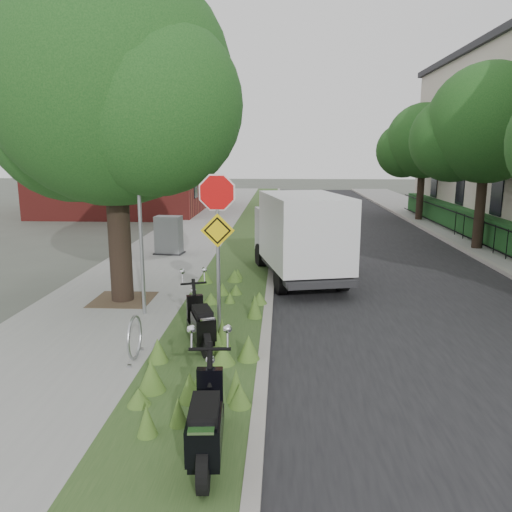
{
  "coord_description": "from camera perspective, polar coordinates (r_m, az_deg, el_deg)",
  "views": [
    {
      "loc": [
        -0.22,
        -8.51,
        3.6
      ],
      "look_at": [
        -0.78,
        2.45,
        1.3
      ],
      "focal_mm": 35.0,
      "sensor_mm": 36.0,
      "label": 1
    }
  ],
  "objects": [
    {
      "name": "kerb_near",
      "position": [
        18.85,
        2.04,
        1.01
      ],
      "size": [
        0.2,
        60.0,
        0.13
      ],
      "primitive_type": "cube",
      "color": "#9E9991",
      "rests_on": "ground"
    },
    {
      "name": "bike_hoop",
      "position": [
        8.86,
        -13.71,
        -9.03
      ],
      "size": [
        0.06,
        0.78,
        0.77
      ],
      "color": "#A5A8AD",
      "rests_on": "ground"
    },
    {
      "name": "far_tree_c",
      "position": [
        27.51,
        18.46,
        11.97
      ],
      "size": [
        4.37,
        3.89,
        5.93
      ],
      "color": "black",
      "rests_on": "ground"
    },
    {
      "name": "scooter_near",
      "position": [
        9.07,
        -6.27,
        -8.17
      ],
      "size": [
        0.73,
        1.62,
        0.8
      ],
      "color": "black",
      "rests_on": "ground"
    },
    {
      "name": "utility_cabinet",
      "position": [
        17.53,
        -9.94,
        2.29
      ],
      "size": [
        1.05,
        0.76,
        1.31
      ],
      "color": "#262628",
      "rests_on": "ground"
    },
    {
      "name": "footpath_far",
      "position": [
        20.64,
        26.97,
        0.65
      ],
      "size": [
        3.2,
        60.0,
        0.12
      ],
      "primitive_type": "cube",
      "color": "gray",
      "rests_on": "ground"
    },
    {
      "name": "sidewalk_near",
      "position": [
        19.28,
        -9.18,
        1.09
      ],
      "size": [
        3.5,
        60.0,
        0.12
      ],
      "primitive_type": "cube",
      "color": "gray",
      "rests_on": "ground"
    },
    {
      "name": "street_tree_main",
      "position": [
        12.07,
        -16.47,
        17.09
      ],
      "size": [
        6.21,
        5.54,
        7.66
      ],
      "color": "black",
      "rests_on": "ground"
    },
    {
      "name": "scooter_far",
      "position": [
        5.92,
        -5.71,
        -19.44
      ],
      "size": [
        0.44,
        1.78,
        0.85
      ],
      "color": "black",
      "rests_on": "ground"
    },
    {
      "name": "box_truck",
      "position": [
        14.03,
        5.06,
        2.67
      ],
      "size": [
        2.77,
        4.94,
        2.11
      ],
      "color": "#262628",
      "rests_on": "ground"
    },
    {
      "name": "road",
      "position": [
        19.13,
        12.58,
        0.71
      ],
      "size": [
        7.0,
        60.0,
        0.01
      ],
      "primitive_type": "cube",
      "color": "black",
      "rests_on": "ground"
    },
    {
      "name": "fence_far",
      "position": [
        20.16,
        24.53,
        2.4
      ],
      "size": [
        0.04,
        24.0,
        1.0
      ],
      "color": "black",
      "rests_on": "ground"
    },
    {
      "name": "hedge_far",
      "position": [
        20.43,
        26.36,
        2.35
      ],
      "size": [
        1.0,
        24.0,
        1.1
      ],
      "primitive_type": "cube",
      "color": "#174018",
      "rests_on": "footpath_far"
    },
    {
      "name": "brick_building",
      "position": [
        31.9,
        -14.31,
        12.57
      ],
      "size": [
        9.4,
        10.4,
        8.3
      ],
      "color": "maroon",
      "rests_on": "ground"
    },
    {
      "name": "kerb_far",
      "position": [
        20.01,
        22.52,
        0.74
      ],
      "size": [
        0.2,
        60.0,
        0.13
      ],
      "primitive_type": "cube",
      "color": "#9E9991",
      "rests_on": "ground"
    },
    {
      "name": "verge",
      "position": [
        18.89,
        -0.99,
        1.03
      ],
      "size": [
        2.0,
        60.0,
        0.12
      ],
      "primitive_type": "cube",
      "color": "#2F4C20",
      "rests_on": "ground"
    },
    {
      "name": "ground",
      "position": [
        9.25,
        4.14,
        -11.11
      ],
      "size": [
        120.0,
        120.0,
        0.0
      ],
      "primitive_type": "plane",
      "color": "#4C5147",
      "rests_on": "ground"
    },
    {
      "name": "far_tree_b",
      "position": [
        19.91,
        24.69,
        12.99
      ],
      "size": [
        4.83,
        4.31,
        6.56
      ],
      "color": "black",
      "rests_on": "ground"
    },
    {
      "name": "sign_assembly",
      "position": [
        9.26,
        -4.42,
        3.9
      ],
      "size": [
        0.94,
        0.08,
        3.22
      ],
      "color": "#A5A8AD",
      "rests_on": "ground"
    },
    {
      "name": "bare_post",
      "position": [
        10.84,
        -13.08,
        3.68
      ],
      "size": [
        0.08,
        0.08,
        4.0
      ],
      "color": "#A5A8AD",
      "rests_on": "ground"
    }
  ]
}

